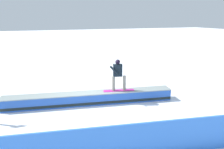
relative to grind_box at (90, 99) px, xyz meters
The scene contains 4 objects.
ground_plane 0.26m from the grind_box, ahead, with size 120.00×120.00×0.00m, color white.
grind_box is the anchor object (origin of this frame).
snowboarder 1.74m from the grind_box, behind, with size 1.47×0.57×1.50m.
safety_fence 4.18m from the grind_box, 90.00° to the left, with size 13.53×0.06×1.12m, color #3576DF.
Camera 1 is at (2.14, 8.68, 3.90)m, focal length 32.98 mm.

